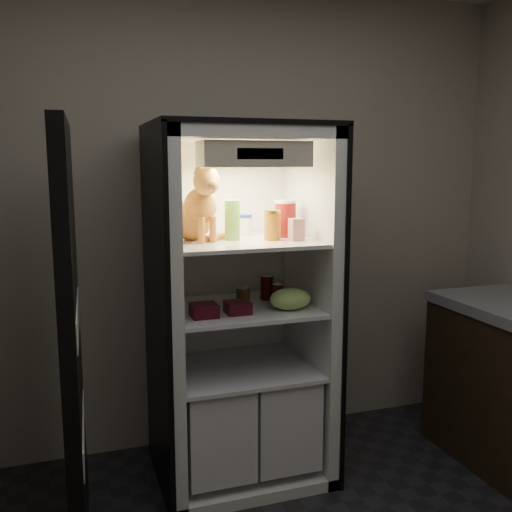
{
  "coord_description": "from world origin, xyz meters",
  "views": [
    {
      "loc": [
        -0.86,
        -1.44,
        1.68
      ],
      "look_at": [
        0.08,
        1.32,
        1.2
      ],
      "focal_mm": 40.0,
      "sensor_mm": 36.0,
      "label": 1
    }
  ],
  "objects": [
    {
      "name": "fridge_door",
      "position": [
        -0.85,
        1.01,
        0.91
      ],
      "size": [
        0.09,
        0.87,
        1.85
      ],
      "rotation": [
        0.0,
        0.0,
        -0.04
      ],
      "color": "black",
      "rests_on": "floor"
    },
    {
      "name": "salsa_jar",
      "position": [
        0.15,
        1.27,
        1.37
      ],
      "size": [
        0.09,
        0.09,
        0.15
      ],
      "color": "maroon",
      "rests_on": "refrigerator"
    },
    {
      "name": "parmesan_shaker",
      "position": [
        -0.05,
        1.32,
        1.39
      ],
      "size": [
        0.08,
        0.08,
        0.2
      ],
      "color": "green",
      "rests_on": "refrigerator"
    },
    {
      "name": "berry_box_right",
      "position": [
        -0.06,
        1.19,
        0.97
      ],
      "size": [
        0.12,
        0.12,
        0.06
      ],
      "primitive_type": "cube",
      "color": "#540E19",
      "rests_on": "refrigerator"
    },
    {
      "name": "grape_bag",
      "position": [
        0.22,
        1.18,
        0.99
      ],
      "size": [
        0.22,
        0.16,
        0.11
      ],
      "primitive_type": "ellipsoid",
      "color": "#91C059",
      "rests_on": "refrigerator"
    },
    {
      "name": "soda_can_c",
      "position": [
        0.2,
        1.3,
        1.0
      ],
      "size": [
        0.06,
        0.06,
        0.11
      ],
      "color": "black",
      "rests_on": "refrigerator"
    },
    {
      "name": "soda_can_a",
      "position": [
        0.18,
        1.43,
        1.01
      ],
      "size": [
        0.07,
        0.07,
        0.14
      ],
      "color": "black",
      "rests_on": "refrigerator"
    },
    {
      "name": "tabby_cat",
      "position": [
        -0.22,
        1.37,
        1.44
      ],
      "size": [
        0.36,
        0.39,
        0.4
      ],
      "rotation": [
        0.0,
        0.0,
        0.26
      ],
      "color": "#C05518",
      "rests_on": "refrigerator"
    },
    {
      "name": "mayo_tub",
      "position": [
        0.07,
        1.48,
        1.35
      ],
      "size": [
        0.08,
        0.08,
        0.12
      ],
      "color": "white",
      "rests_on": "refrigerator"
    },
    {
      "name": "refrigerator",
      "position": [
        0.0,
        1.38,
        0.79
      ],
      "size": [
        0.9,
        0.72,
        1.88
      ],
      "color": "white",
      "rests_on": "floor"
    },
    {
      "name": "cream_carton",
      "position": [
        0.26,
        1.21,
        1.35
      ],
      "size": [
        0.07,
        0.07,
        0.11
      ],
      "primitive_type": "cube",
      "color": "silver",
      "rests_on": "refrigerator"
    },
    {
      "name": "room_shell",
      "position": [
        0.0,
        0.0,
        1.62
      ],
      "size": [
        3.6,
        3.6,
        3.6
      ],
      "color": "white",
      "rests_on": "floor"
    },
    {
      "name": "pepper_jar",
      "position": [
        0.26,
        1.37,
        1.39
      ],
      "size": [
        0.12,
        0.12,
        0.19
      ],
      "color": "maroon",
      "rests_on": "refrigerator"
    },
    {
      "name": "condiment_jar",
      "position": [
        0.02,
        1.36,
        0.99
      ],
      "size": [
        0.07,
        0.07,
        0.1
      ],
      "color": "#523517",
      "rests_on": "refrigerator"
    },
    {
      "name": "berry_box_left",
      "position": [
        -0.23,
        1.19,
        0.97
      ],
      "size": [
        0.13,
        0.13,
        0.06
      ],
      "primitive_type": "cube",
      "color": "#540E19",
      "rests_on": "refrigerator"
    },
    {
      "name": "soda_can_b",
      "position": [
        0.22,
        1.37,
        1.0
      ],
      "size": [
        0.06,
        0.06,
        0.11
      ],
      "color": "black",
      "rests_on": "refrigerator"
    }
  ]
}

